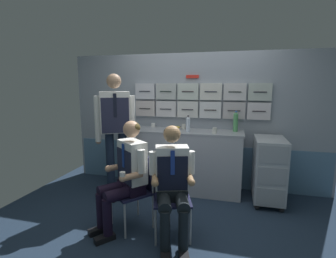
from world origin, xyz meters
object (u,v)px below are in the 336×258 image
at_px(folding_chair_center, 171,188).
at_px(sparkling_bottle_green, 188,124).
at_px(crew_member_standing, 115,125).
at_px(crew_member_left, 126,171).
at_px(snack_banana, 175,127).
at_px(folding_chair_left, 139,183).
at_px(coffee_cup_white, 184,127).
at_px(service_trolley, 269,169).
at_px(crew_member_center, 172,180).

xyz_separation_m(folding_chair_center, sparkling_bottle_green, (-0.01, 1.07, 0.57)).
distance_m(folding_chair_center, crew_member_standing, 1.29).
relative_size(crew_member_left, folding_chair_center, 1.51).
bearing_deg(crew_member_standing, snack_banana, 43.48).
height_order(folding_chair_left, crew_member_left, crew_member_left).
bearing_deg(folding_chair_left, crew_member_standing, 134.48).
distance_m(coffee_cup_white, snack_banana, 0.15).
height_order(service_trolley, coffee_cup_white, coffee_cup_white).
distance_m(crew_member_left, crew_member_standing, 0.92).
bearing_deg(crew_member_standing, folding_chair_left, -45.52).
bearing_deg(crew_member_center, service_trolley, 47.44).
relative_size(folding_chair_left, crew_member_left, 0.66).
distance_m(crew_member_standing, snack_banana, 0.98).
bearing_deg(sparkling_bottle_green, folding_chair_left, -111.33).
distance_m(crew_member_left, folding_chair_center, 0.55).
bearing_deg(coffee_cup_white, folding_chair_left, -103.79).
bearing_deg(crew_member_left, folding_chair_center, 8.43).
relative_size(service_trolley, sparkling_bottle_green, 3.81).
height_order(folding_chair_left, crew_member_standing, crew_member_standing).
relative_size(folding_chair_center, snack_banana, 4.82).
xyz_separation_m(crew_member_left, crew_member_standing, (-0.46, 0.69, 0.41)).
distance_m(folding_chair_center, coffee_cup_white, 1.36).
xyz_separation_m(service_trolley, coffee_cup_white, (-1.26, 0.21, 0.51)).
relative_size(crew_member_center, snack_banana, 7.16).
bearing_deg(crew_member_left, folding_chair_left, 50.74).
distance_m(service_trolley, snack_banana, 1.51).
xyz_separation_m(service_trolley, folding_chair_center, (-1.15, -1.04, 0.01)).
xyz_separation_m(crew_member_standing, snack_banana, (0.71, 0.67, -0.12)).
distance_m(crew_member_left, crew_member_center, 0.56).
xyz_separation_m(service_trolley, folding_chair_left, (-1.56, -0.99, 0.01)).
distance_m(folding_chair_left, crew_member_standing, 0.99).
height_order(crew_member_standing, coffee_cup_white, crew_member_standing).
bearing_deg(snack_banana, folding_chair_center, -78.66).
xyz_separation_m(crew_member_standing, coffee_cup_white, (0.85, 0.64, -0.09)).
bearing_deg(folding_chair_left, snack_banana, 83.06).
bearing_deg(crew_member_standing, service_trolley, 11.44).
bearing_deg(service_trolley, folding_chair_left, -147.41).
bearing_deg(folding_chair_center, coffee_cup_white, 95.09).
distance_m(crew_member_standing, coffee_cup_white, 1.07).
distance_m(service_trolley, folding_chair_center, 1.55).
bearing_deg(crew_member_center, sparkling_bottle_green, 92.77).
height_order(crew_member_left, coffee_cup_white, crew_member_left).
bearing_deg(crew_member_center, crew_member_left, 172.07).
distance_m(folding_chair_center, crew_member_center, 0.23).
bearing_deg(crew_member_left, crew_member_standing, 123.44).
xyz_separation_m(crew_member_center, coffee_cup_white, (-0.16, 1.41, 0.33)).
height_order(service_trolley, snack_banana, snack_banana).
bearing_deg(coffee_cup_white, crew_member_standing, -143.05).
bearing_deg(folding_chair_center, sparkling_bottle_green, 90.54).
bearing_deg(crew_member_center, coffee_cup_white, 96.51).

